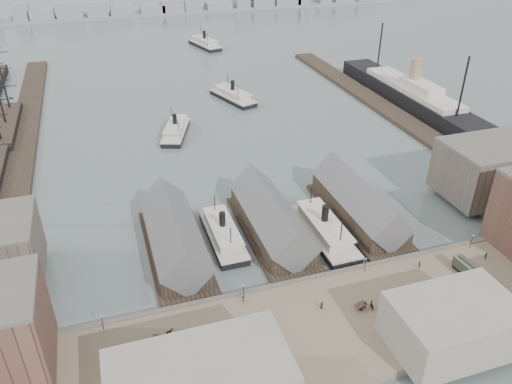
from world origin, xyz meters
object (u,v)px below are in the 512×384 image
object	(u,v)px
ocean_steamer	(412,95)
horse_cart_right	(369,305)
tram	(470,271)
horse_cart_center	(263,316)
ferry_docked_west	(223,233)
horse_cart_left	(166,334)

from	to	relation	value
ocean_steamer	horse_cart_right	xyz separation A→B (m)	(-82.17, -109.58, -1.64)
tram	ocean_steamer	bearing A→B (deg)	57.83
tram	horse_cart_center	distance (m)	50.20
tram	horse_cart_right	bearing A→B (deg)	179.22
ferry_docked_west	horse_cart_center	world-z (taller)	ferry_docked_west
horse_cart_center	tram	bearing A→B (deg)	-78.55
ferry_docked_west	tram	distance (m)	61.08
ocean_steamer	horse_cart_center	world-z (taller)	ocean_steamer
ocean_steamer	horse_cart_left	xyz separation A→B (m)	(-125.17, -104.13, -1.67)
ferry_docked_west	horse_cart_left	distance (m)	37.35
tram	horse_cart_center	bearing A→B (deg)	172.71
ferry_docked_west	ocean_steamer	size ratio (longest dim) A/B	0.25
ferry_docked_west	horse_cart_center	distance (m)	32.93
tram	horse_cart_center	world-z (taller)	tram
ferry_docked_west	horse_cart_right	xyz separation A→B (m)	(22.83, -36.89, 0.66)
ferry_docked_west	ocean_steamer	distance (m)	127.73
ocean_steamer	tram	size ratio (longest dim) A/B	10.71
tram	horse_cart_center	size ratio (longest dim) A/B	1.91
horse_cart_right	horse_cart_left	bearing A→B (deg)	65.78
ocean_steamer	horse_cart_left	size ratio (longest dim) A/B	21.95
ocean_steamer	horse_cart_right	bearing A→B (deg)	-126.86
horse_cart_center	ferry_docked_west	bearing A→B (deg)	13.62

